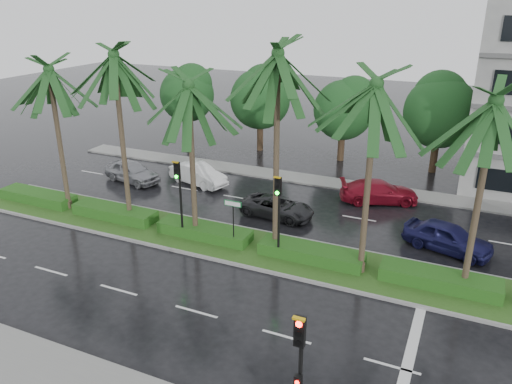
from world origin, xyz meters
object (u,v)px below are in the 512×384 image
at_px(car_darkgrey, 277,207).
at_px(car_red, 379,191).
at_px(street_sign, 233,212).
at_px(signal_median_left, 179,188).
at_px(car_blue, 448,237).
at_px(signal_near, 299,374).
at_px(car_white, 198,174).
at_px(car_silver, 132,172).

height_order(car_darkgrey, car_red, car_red).
bearing_deg(car_darkgrey, street_sign, 178.83).
xyz_separation_m(signal_median_left, car_blue, (13.00, 4.62, -2.24)).
relative_size(signal_near, street_sign, 1.68).
xyz_separation_m(street_sign, car_red, (5.50, 9.54, -1.42)).
distance_m(street_sign, car_blue, 11.03).
height_order(street_sign, car_darkgrey, street_sign).
height_order(signal_near, car_white, signal_near).
relative_size(signal_near, car_darkgrey, 0.99).
relative_size(car_darkgrey, car_red, 0.91).
height_order(signal_median_left, car_red, signal_median_left).
bearing_deg(signal_median_left, car_silver, 141.61).
distance_m(street_sign, car_white, 10.18).
relative_size(signal_median_left, car_silver, 1.00).
bearing_deg(car_silver, car_red, -66.99).
bearing_deg(car_red, car_darkgrey, 111.68).
relative_size(car_white, car_red, 0.91).
bearing_deg(car_blue, street_sign, 130.51).
bearing_deg(signal_near, signal_median_left, 135.91).
xyz_separation_m(car_white, car_darkgrey, (7.02, -2.85, -0.11)).
xyz_separation_m(signal_median_left, car_red, (8.50, 9.73, -2.29)).
bearing_deg(car_silver, signal_median_left, -116.81).
height_order(signal_near, street_sign, signal_near).
distance_m(signal_median_left, car_blue, 13.98).
bearing_deg(car_blue, car_white, 95.57).
height_order(car_silver, car_red, car_silver).
bearing_deg(car_white, car_red, -65.41).
relative_size(signal_median_left, car_blue, 0.99).
height_order(car_silver, car_white, car_silver).
bearing_deg(car_silver, signal_near, -120.09).
xyz_separation_m(signal_median_left, car_darkgrey, (3.47, 4.99, -2.39)).
bearing_deg(car_red, signal_median_left, 117.28).
relative_size(street_sign, car_red, 0.54).
bearing_deg(car_darkgrey, car_silver, 87.51).
distance_m(car_darkgrey, car_blue, 9.54).
height_order(car_silver, car_darkgrey, car_silver).
bearing_deg(car_white, car_blue, -85.30).
distance_m(car_silver, car_red, 16.89).
relative_size(car_silver, car_darkgrey, 0.99).
relative_size(signal_median_left, street_sign, 1.68).
bearing_deg(car_blue, signal_near, -175.27).
distance_m(car_white, car_blue, 16.86).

